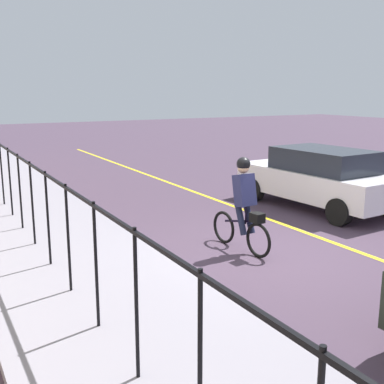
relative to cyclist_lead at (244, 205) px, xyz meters
name	(u,v)px	position (x,y,z in m)	size (l,w,h in m)	color
ground_plane	(265,253)	(-0.32, -0.31, -0.91)	(80.00, 80.00, 0.00)	#433343
lane_line_centre	(327,240)	(-0.32, -1.91, -0.91)	(36.00, 0.12, 0.01)	yellow
sidewalk	(92,284)	(-0.32, 3.09, -0.84)	(40.00, 3.20, 0.15)	gray
iron_fence	(47,200)	(0.68, 3.49, 0.36)	(20.18, 0.04, 1.60)	black
cyclist_lead	(244,205)	(0.00, 0.00, 0.00)	(1.71, 0.38, 1.83)	black
patrol_sedan	(319,177)	(1.89, -3.72, -0.09)	(4.50, 2.13, 1.58)	white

